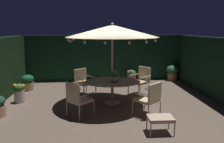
{
  "coord_description": "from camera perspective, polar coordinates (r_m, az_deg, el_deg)",
  "views": [
    {
      "loc": [
        -0.58,
        -6.98,
        2.43
      ],
      "look_at": [
        0.07,
        0.06,
        1.05
      ],
      "focal_mm": 35.6,
      "sensor_mm": 36.0,
      "label": 1
    }
  ],
  "objects": [
    {
      "name": "ground_plane",
      "position": [
        7.42,
        -0.52,
        -8.17
      ],
      "size": [
        7.69,
        7.03,
        0.02
      ],
      "primitive_type": "cube",
      "color": "brown"
    },
    {
      "name": "centerpiece_planter",
      "position": [
        7.06,
        0.52,
        -1.03
      ],
      "size": [
        0.36,
        0.36,
        0.39
      ],
      "color": "beige",
      "rests_on": "patio_dining_table"
    },
    {
      "name": "potted_plant_front_corner",
      "position": [
        9.47,
        -20.79,
        -2.57
      ],
      "size": [
        0.47,
        0.47,
        0.62
      ],
      "color": "tan",
      "rests_on": "ground_plane"
    },
    {
      "name": "potted_plant_left_near",
      "position": [
        10.43,
        4.98,
        -0.97
      ],
      "size": [
        0.42,
        0.42,
        0.53
      ],
      "color": "#8E6B55",
      "rests_on": "ground_plane"
    },
    {
      "name": "potted_plant_back_center",
      "position": [
        10.93,
        15.25,
        -0.18
      ],
      "size": [
        0.57,
        0.57,
        0.71
      ],
      "color": "#A96F4B",
      "rests_on": "ground_plane"
    },
    {
      "name": "hedge_backdrop_rear",
      "position": [
        10.46,
        -2.08,
        3.5
      ],
      "size": [
        7.69,
        0.3,
        2.13
      ],
      "primitive_type": "cube",
      "color": "black",
      "rests_on": "ground_plane"
    },
    {
      "name": "patio_chair_northeast",
      "position": [
        6.32,
        9.68,
        -6.48
      ],
      "size": [
        0.84,
        0.83,
        0.96
      ],
      "color": "#B4B4A6",
      "rests_on": "ground_plane"
    },
    {
      "name": "patio_umbrella",
      "position": [
        6.99,
        0.07,
        10.35
      ],
      "size": [
        2.89,
        2.89,
        2.61
      ],
      "color": "#B9B1A5",
      "rests_on": "ground_plane"
    },
    {
      "name": "patio_dining_table",
      "position": [
        7.21,
        0.07,
        -3.3
      ],
      "size": [
        1.84,
        1.45,
        0.75
      ],
      "color": "#B4B1A4",
      "rests_on": "ground_plane"
    },
    {
      "name": "patio_chair_southeast",
      "position": [
        8.29,
        -7.4,
        -2.19
      ],
      "size": [
        0.82,
        0.82,
        0.95
      ],
      "color": "#B9B2AC",
      "rests_on": "ground_plane"
    },
    {
      "name": "hedge_backdrop_right",
      "position": [
        8.3,
        25.78,
        0.44
      ],
      "size": [
        0.3,
        7.03,
        2.13
      ],
      "primitive_type": "cube",
      "color": "black",
      "rests_on": "ground_plane"
    },
    {
      "name": "patio_chair_east",
      "position": [
        8.29,
        7.54,
        -1.89
      ],
      "size": [
        0.85,
        0.84,
        1.02
      ],
      "color": "#B8B0AB",
      "rests_on": "ground_plane"
    },
    {
      "name": "potted_plant_left_far",
      "position": [
        8.01,
        -22.72,
        -4.98
      ],
      "size": [
        0.37,
        0.35,
        0.64
      ],
      "color": "silver",
      "rests_on": "ground_plane"
    },
    {
      "name": "patio_chair_north",
      "position": [
        6.23,
        -8.92,
        -6.55
      ],
      "size": [
        0.8,
        0.8,
        1.0
      ],
      "color": "#B4B0A8",
      "rests_on": "ground_plane"
    },
    {
      "name": "ottoman_footrest",
      "position": [
        5.42,
        12.35,
        -11.8
      ],
      "size": [
        0.59,
        0.44,
        0.4
      ],
      "color": "#B8B3AA",
      "rests_on": "ground_plane"
    }
  ]
}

